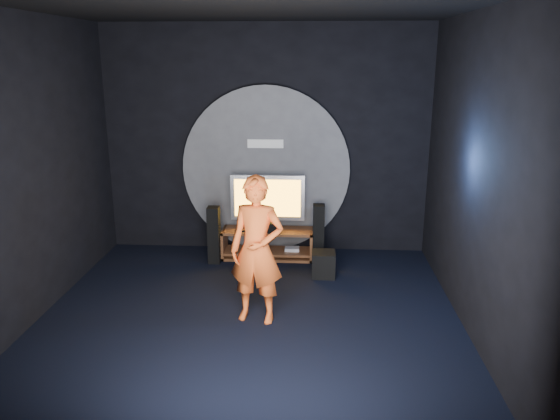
% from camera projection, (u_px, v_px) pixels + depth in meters
% --- Properties ---
extents(floor, '(5.00, 5.00, 0.00)m').
position_uv_depth(floor, '(249.00, 318.00, 6.50)').
color(floor, black).
rests_on(floor, ground).
extents(back_wall, '(5.00, 0.04, 3.50)m').
position_uv_depth(back_wall, '(266.00, 141.00, 8.42)').
color(back_wall, black).
rests_on(back_wall, ground).
extents(front_wall, '(5.00, 0.04, 3.50)m').
position_uv_depth(front_wall, '(202.00, 253.00, 3.62)').
color(front_wall, black).
rests_on(front_wall, ground).
extents(left_wall, '(0.04, 5.00, 3.50)m').
position_uv_depth(left_wall, '(27.00, 172.00, 6.17)').
color(left_wall, black).
rests_on(left_wall, ground).
extents(right_wall, '(0.04, 5.00, 3.50)m').
position_uv_depth(right_wall, '(477.00, 177.00, 5.87)').
color(right_wall, black).
rests_on(right_wall, ground).
extents(ceiling, '(5.00, 5.00, 0.01)m').
position_uv_depth(ceiling, '(244.00, 5.00, 5.54)').
color(ceiling, black).
rests_on(ceiling, back_wall).
extents(wall_disc_panel, '(2.60, 0.11, 2.60)m').
position_uv_depth(wall_disc_panel, '(266.00, 170.00, 8.49)').
color(wall_disc_panel, '#515156').
rests_on(wall_disc_panel, ground).
extents(media_console, '(1.39, 0.45, 0.45)m').
position_uv_depth(media_console, '(268.00, 245.00, 8.41)').
color(media_console, brown).
rests_on(media_console, ground).
extents(tv, '(1.13, 0.22, 0.84)m').
position_uv_depth(tv, '(268.00, 200.00, 8.28)').
color(tv, '#B7B7BF').
rests_on(tv, media_console).
extents(center_speaker, '(0.40, 0.15, 0.15)m').
position_uv_depth(center_speaker, '(267.00, 227.00, 8.21)').
color(center_speaker, black).
rests_on(center_speaker, media_console).
extents(remote, '(0.18, 0.05, 0.02)m').
position_uv_depth(remote, '(241.00, 231.00, 8.24)').
color(remote, black).
rests_on(remote, media_console).
extents(tower_speaker_left, '(0.17, 0.19, 0.87)m').
position_uv_depth(tower_speaker_left, '(214.00, 235.00, 8.14)').
color(tower_speaker_left, black).
rests_on(tower_speaker_left, ground).
extents(tower_speaker_right, '(0.17, 0.19, 0.87)m').
position_uv_depth(tower_speaker_right, '(318.00, 232.00, 8.26)').
color(tower_speaker_right, black).
rests_on(tower_speaker_right, ground).
extents(subwoofer, '(0.33, 0.33, 0.36)m').
position_uv_depth(subwoofer, '(323.00, 264.00, 7.69)').
color(subwoofer, black).
rests_on(subwoofer, ground).
extents(player, '(0.70, 0.52, 1.73)m').
position_uv_depth(player, '(257.00, 250.00, 6.25)').
color(player, '#EA591F').
rests_on(player, ground).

